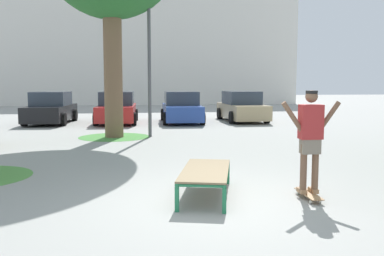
% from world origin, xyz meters
% --- Properties ---
extents(ground_plane, '(120.00, 120.00, 0.00)m').
position_xyz_m(ground_plane, '(0.00, 0.00, 0.00)').
color(ground_plane, '#999993').
extents(building_facade, '(34.24, 4.00, 10.61)m').
position_xyz_m(building_facade, '(-3.06, 32.68, 5.30)').
color(building_facade, silver).
rests_on(building_facade, ground).
extents(skate_box, '(1.23, 2.03, 0.46)m').
position_xyz_m(skate_box, '(-0.14, 0.42, 0.41)').
color(skate_box, '#237A4C').
rests_on(skate_box, ground).
extents(skateboard, '(0.23, 0.81, 0.09)m').
position_xyz_m(skateboard, '(1.51, 0.00, 0.08)').
color(skateboard, '#9E754C').
rests_on(skateboard, ground).
extents(skater, '(1.00, 0.29, 1.69)m').
position_xyz_m(skater, '(1.51, 0.00, 1.07)').
color(skater, brown).
rests_on(skater, skateboard).
extents(grass_patch_mid_back, '(2.51, 2.51, 0.01)m').
position_xyz_m(grass_patch_mid_back, '(-1.89, 8.65, 0.00)').
color(grass_patch_mid_back, '#47893D').
rests_on(grass_patch_mid_back, ground).
extents(car_black, '(2.14, 4.31, 1.50)m').
position_xyz_m(car_black, '(-5.01, 14.37, 0.69)').
color(car_black, black).
rests_on(car_black, ground).
extents(car_red, '(2.08, 4.28, 1.50)m').
position_xyz_m(car_red, '(-1.91, 14.08, 0.69)').
color(car_red, red).
rests_on(car_red, ground).
extents(car_blue, '(2.06, 4.27, 1.50)m').
position_xyz_m(car_blue, '(1.19, 13.89, 0.69)').
color(car_blue, '#28479E').
rests_on(car_blue, ground).
extents(car_tan, '(1.93, 4.21, 1.50)m').
position_xyz_m(car_tan, '(4.30, 14.13, 0.69)').
color(car_tan, tan).
rests_on(car_tan, ground).
extents(light_post, '(0.36, 0.36, 5.83)m').
position_xyz_m(light_post, '(-0.63, 8.52, 3.83)').
color(light_post, '#4C4C51').
rests_on(light_post, ground).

